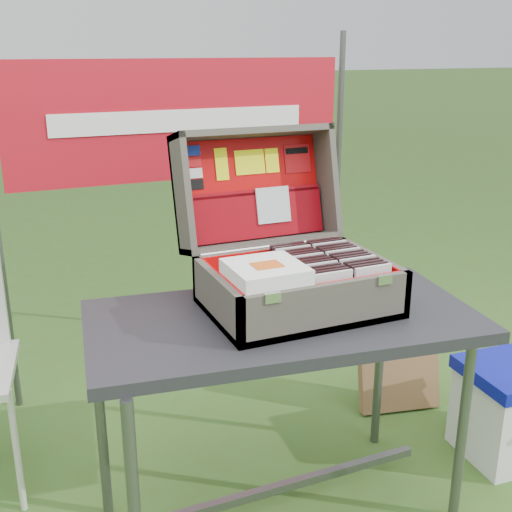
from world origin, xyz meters
name	(u,v)px	position (x,y,z in m)	size (l,w,h in m)	color
ground	(279,499)	(0.00, 0.00, 0.00)	(80.00, 80.00, 0.00)	#3A6928
table	(281,420)	(-0.03, -0.08, 0.40)	(1.26, 0.63, 0.79)	black
table_top	(283,321)	(-0.03, -0.08, 0.77)	(1.26, 0.63, 0.04)	black
table_leg_fr	(463,427)	(0.54, -0.33, 0.38)	(0.04, 0.04, 0.75)	#59595B
table_leg_bl	(101,424)	(-0.60, 0.18, 0.38)	(0.04, 0.04, 0.75)	#59595B
table_leg_br	(379,363)	(0.54, 0.18, 0.38)	(0.04, 0.04, 0.75)	#59595B
table_brace	(280,487)	(-0.03, -0.08, 0.12)	(1.11, 0.03, 0.03)	#59595B
suitcase	(291,225)	(0.04, 0.01, 1.07)	(0.59, 0.58, 0.55)	#5A5447
suitcase_base_bottom	(298,306)	(0.04, -0.05, 0.80)	(0.59, 0.42, 0.02)	#5A5447
suitcase_base_wall_front	(328,308)	(0.04, -0.25, 0.87)	(0.59, 0.02, 0.16)	#5A5447
suitcase_base_wall_back	(273,269)	(0.04, 0.15, 0.87)	(0.59, 0.02, 0.16)	#5A5447
suitcase_base_wall_left	(217,300)	(-0.25, -0.05, 0.87)	(0.02, 0.42, 0.16)	#5A5447
suitcase_base_wall_right	(371,275)	(0.32, -0.05, 0.87)	(0.02, 0.42, 0.16)	#5A5447
suitcase_liner_floor	(298,302)	(0.04, -0.05, 0.82)	(0.55, 0.38, 0.01)	#DA0A00
suitcase_latch_left	(273,298)	(-0.15, -0.26, 0.94)	(0.05, 0.01, 0.03)	silver
suitcase_latch_right	(385,280)	(0.23, -0.26, 0.94)	(0.05, 0.01, 0.03)	silver
suitcase_hinge	(272,246)	(0.04, 0.16, 0.95)	(0.02, 0.02, 0.53)	silver
suitcase_lid_back	(250,189)	(0.04, 0.35, 1.12)	(0.59, 0.42, 0.02)	#5A5447
suitcase_lid_rim_far	(252,133)	(0.04, 0.34, 1.33)	(0.59, 0.02, 0.16)	#5A5447
suitcase_lid_rim_near	(263,243)	(0.04, 0.24, 0.94)	(0.59, 0.02, 0.16)	#5A5447
suitcase_lid_rim_left	(182,195)	(-0.25, 0.29, 1.13)	(0.02, 0.42, 0.16)	#5A5447
suitcase_lid_rim_right	(326,182)	(0.32, 0.29, 1.13)	(0.02, 0.42, 0.16)	#5A5447
suitcase_lid_liner	(252,189)	(0.04, 0.34, 1.12)	(0.54, 0.37, 0.01)	#DA0A00
suitcase_liner_wall_front	(326,303)	(0.04, -0.24, 0.88)	(0.55, 0.01, 0.14)	#DA0A00
suitcase_liner_wall_back	(275,267)	(0.04, 0.13, 0.88)	(0.55, 0.01, 0.14)	#DA0A00
suitcase_liner_wall_left	(221,296)	(-0.23, -0.05, 0.88)	(0.01, 0.38, 0.14)	#DA0A00
suitcase_liner_wall_right	(368,273)	(0.31, -0.05, 0.88)	(0.01, 0.38, 0.14)	#DA0A00
suitcase_lid_pocket	(256,215)	(0.04, 0.30, 1.03)	(0.53, 0.17, 0.03)	maroon
suitcase_pocket_edge	(255,192)	(0.04, 0.31, 1.11)	(0.52, 0.02, 0.02)	maroon
suitcase_pocket_cd	(273,205)	(0.10, 0.29, 1.07)	(0.13, 0.13, 0.01)	silver
lid_sticker_cc_a	(192,151)	(-0.18, 0.37, 1.27)	(0.06, 0.04, 0.00)	#1933B2
lid_sticker_cc_b	(193,162)	(-0.18, 0.36, 1.23)	(0.06, 0.04, 0.00)	red
lid_sticker_cc_c	(195,173)	(-0.18, 0.35, 1.19)	(0.06, 0.04, 0.00)	white
lid_sticker_cc_d	(196,185)	(-0.18, 0.34, 1.16)	(0.06, 0.04, 0.00)	black
lid_card_neon_tall	(222,164)	(-0.08, 0.36, 1.22)	(0.05, 0.12, 0.00)	#F0F811
lid_card_neon_main	(250,162)	(0.04, 0.36, 1.22)	(0.12, 0.09, 0.00)	#F0F811
lid_card_neon_small	(272,161)	(0.13, 0.36, 1.22)	(0.05, 0.09, 0.00)	#F0F811
lid_sticker_band	(297,159)	(0.23, 0.36, 1.22)	(0.11, 0.11, 0.00)	red
lid_sticker_band_bar	(297,151)	(0.23, 0.37, 1.25)	(0.10, 0.02, 0.00)	black
cd_left_0	(333,295)	(0.07, -0.21, 0.89)	(0.13, 0.01, 0.15)	silver
cd_left_1	(329,292)	(0.07, -0.19, 0.89)	(0.13, 0.01, 0.15)	black
cd_left_2	(325,290)	(0.07, -0.17, 0.89)	(0.13, 0.01, 0.15)	black
cd_left_3	(322,287)	(0.07, -0.14, 0.89)	(0.13, 0.01, 0.15)	black
cd_left_4	(318,285)	(0.07, -0.12, 0.89)	(0.13, 0.01, 0.15)	silver
cd_left_5	(315,283)	(0.07, -0.10, 0.89)	(0.13, 0.01, 0.15)	black
cd_left_6	(312,281)	(0.07, -0.07, 0.89)	(0.13, 0.01, 0.15)	black
cd_left_7	(308,278)	(0.07, -0.05, 0.89)	(0.13, 0.01, 0.15)	black
cd_left_8	(305,276)	(0.07, -0.03, 0.89)	(0.13, 0.01, 0.15)	silver
cd_left_9	(302,274)	(0.07, 0.00, 0.89)	(0.13, 0.01, 0.15)	black
cd_left_10	(299,272)	(0.07, 0.02, 0.89)	(0.13, 0.01, 0.15)	black
cd_left_11	(296,270)	(0.07, 0.04, 0.89)	(0.13, 0.01, 0.15)	black
cd_left_12	(293,268)	(0.07, 0.07, 0.89)	(0.13, 0.01, 0.15)	silver
cd_left_13	(290,266)	(0.07, 0.09, 0.89)	(0.13, 0.01, 0.15)	black
cd_left_14	(287,264)	(0.07, 0.11, 0.89)	(0.13, 0.01, 0.15)	black
cd_right_0	(372,288)	(0.22, -0.21, 0.89)	(0.13, 0.01, 0.15)	silver
cd_right_1	(368,286)	(0.22, -0.19, 0.89)	(0.13, 0.01, 0.15)	black
cd_right_2	(364,284)	(0.22, -0.17, 0.89)	(0.13, 0.01, 0.15)	black
cd_right_3	(360,281)	(0.22, -0.14, 0.89)	(0.13, 0.01, 0.15)	black
cd_right_4	(357,279)	(0.22, -0.12, 0.89)	(0.13, 0.01, 0.15)	silver
cd_right_5	(353,277)	(0.22, -0.10, 0.89)	(0.13, 0.01, 0.15)	black
cd_right_6	(349,275)	(0.22, -0.07, 0.89)	(0.13, 0.01, 0.15)	black
cd_right_7	(346,273)	(0.22, -0.05, 0.89)	(0.13, 0.01, 0.15)	black
cd_right_8	(342,270)	(0.22, -0.03, 0.89)	(0.13, 0.01, 0.15)	silver
cd_right_9	(339,268)	(0.22, 0.00, 0.89)	(0.13, 0.01, 0.15)	black
cd_right_10	(335,266)	(0.22, 0.02, 0.89)	(0.13, 0.01, 0.15)	black
cd_right_11	(332,264)	(0.22, 0.04, 0.89)	(0.13, 0.01, 0.15)	black
cd_right_12	(329,262)	(0.22, 0.07, 0.89)	(0.13, 0.01, 0.15)	silver
cd_right_13	(325,261)	(0.22, 0.09, 0.89)	(0.13, 0.01, 0.15)	black
cd_right_14	(322,259)	(0.22, 0.11, 0.89)	(0.13, 0.01, 0.15)	black
songbook_0	(266,277)	(-0.12, -0.13, 0.95)	(0.22, 0.22, 0.01)	white
songbook_1	(266,276)	(-0.12, -0.13, 0.96)	(0.22, 0.22, 0.01)	white
songbook_2	(266,274)	(-0.12, -0.13, 0.96)	(0.22, 0.22, 0.01)	white
songbook_3	(266,273)	(-0.12, -0.13, 0.97)	(0.22, 0.22, 0.01)	white
songbook_4	(266,271)	(-0.12, -0.13, 0.97)	(0.22, 0.22, 0.01)	white
songbook_5	(266,270)	(-0.12, -0.13, 0.98)	(0.22, 0.22, 0.01)	white
songbook_6	(266,268)	(-0.12, -0.13, 0.98)	(0.22, 0.22, 0.01)	white
songbook_7	(266,267)	(-0.12, -0.13, 0.99)	(0.22, 0.22, 0.01)	white
songbook_8	(266,265)	(-0.12, -0.13, 0.99)	(0.22, 0.22, 0.01)	white
songbook_graphic	(267,265)	(-0.12, -0.14, 1.00)	(0.09, 0.07, 0.00)	#D85919
chair_leg_fr	(17,451)	(-0.89, 0.32, 0.25)	(0.02, 0.02, 0.50)	silver
chair_leg_br	(10,400)	(-0.89, 0.70, 0.25)	(0.02, 0.02, 0.50)	silver
cardboard_box	(398,368)	(0.80, 0.39, 0.20)	(0.38, 0.06, 0.40)	brown
banner_post_right	(337,199)	(0.85, 1.10, 0.85)	(0.03, 0.03, 1.70)	#59595B
banner	(182,120)	(0.00, 1.09, 1.30)	(1.60, 0.01, 0.55)	#AB0F1D
banner_text	(182,120)	(0.00, 1.08, 1.30)	(1.20, 0.00, 0.10)	white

